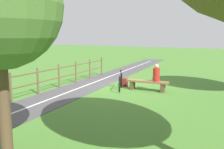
{
  "coord_description": "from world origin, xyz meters",
  "views": [
    {
      "loc": [
        -5.69,
        10.65,
        2.52
      ],
      "look_at": [
        -1.02,
        2.58,
        1.01
      ],
      "focal_mm": 38.89,
      "sensor_mm": 36.0,
      "label": 1
    }
  ],
  "objects": [
    {
      "name": "path_centre_line",
      "position": [
        1.12,
        4.0,
        0.02
      ],
      "size": [
        3.77,
        31.8,
        0.0
      ],
      "primitive_type": "cube",
      "rotation": [
        0.0,
        0.0,
        0.11
      ],
      "color": "silver",
      "rests_on": "paved_path"
    },
    {
      "name": "bicycle",
      "position": [
        -0.43,
        0.76,
        0.38
      ],
      "size": [
        0.75,
        1.64,
        0.9
      ],
      "rotation": [
        0.0,
        0.0,
        1.98
      ],
      "color": "black",
      "rests_on": "ground_plane"
    },
    {
      "name": "fence_roadside",
      "position": [
        2.37,
        1.21,
        0.66
      ],
      "size": [
        0.58,
        7.26,
        1.14
      ],
      "rotation": [
        0.0,
        0.0,
        1.64
      ],
      "color": "brown",
      "rests_on": "ground_plane"
    },
    {
      "name": "ground_plane",
      "position": [
        0.0,
        0.0,
        0.0
      ],
      "size": [
        80.0,
        80.0,
        0.0
      ],
      "primitive_type": "plane",
      "color": "#477A2D"
    },
    {
      "name": "bench",
      "position": [
        -1.61,
        0.35,
        0.33
      ],
      "size": [
        1.96,
        0.55,
        0.46
      ],
      "rotation": [
        0.0,
        0.0,
        0.08
      ],
      "color": "brown",
      "rests_on": "ground_plane"
    },
    {
      "name": "person_seated",
      "position": [
        -2.02,
        0.31,
        0.82
      ],
      "size": [
        0.33,
        0.33,
        0.79
      ],
      "rotation": [
        0.0,
        0.0,
        0.08
      ],
      "color": "#B2231E",
      "rests_on": "bench"
    },
    {
      "name": "paved_path",
      "position": [
        1.12,
        4.0,
        0.01
      ],
      "size": [
        6.1,
        35.99,
        0.02
      ],
      "primitive_type": "cube",
      "rotation": [
        0.0,
        0.0,
        0.11
      ],
      "color": "#4C494C",
      "rests_on": "ground_plane"
    },
    {
      "name": "backpack",
      "position": [
        -0.28,
        0.0,
        0.19
      ],
      "size": [
        0.37,
        0.37,
        0.39
      ],
      "rotation": [
        0.0,
        0.0,
        3.68
      ],
      "color": "maroon",
      "rests_on": "ground_plane"
    }
  ]
}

